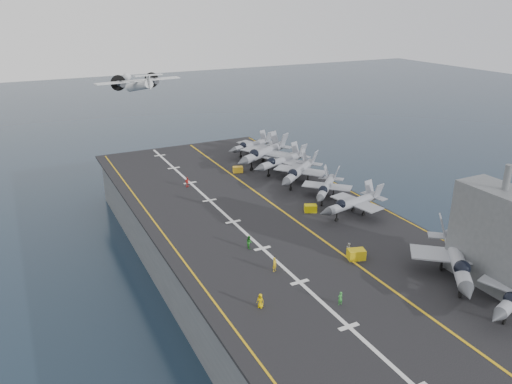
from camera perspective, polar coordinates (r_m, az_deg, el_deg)
name	(u,v)px	position (r m, az deg, el deg)	size (l,w,h in m)	color
ground	(267,271)	(85.14, 1.22, -9.07)	(500.00, 500.00, 0.00)	#142135
hull	(267,245)	(82.75, 1.25, -6.07)	(36.00, 90.00, 10.00)	#56595E
flight_deck	(267,216)	(80.51, 1.27, -2.77)	(38.00, 92.00, 0.40)	black
foul_line	(283,212)	(81.76, 3.14, -2.25)	(0.35, 90.00, 0.02)	gold
landing_centerline	(233,222)	(78.04, -2.63, -3.42)	(0.50, 90.00, 0.02)	silver
deck_edge_port	(165,236)	(74.72, -10.38, -4.93)	(0.25, 90.00, 0.02)	gold
deck_edge_stbd	(360,196)	(89.93, 11.76, -0.46)	(0.25, 90.00, 0.02)	gold
island_superstructure	(498,225)	(65.56, 25.93, -3.43)	(5.00, 10.00, 15.00)	#56595E
fighter_jet_1	(457,257)	(66.50, 22.00, -6.91)	(18.83, 19.61, 5.69)	#949CA4
fighter_jet_3	(353,202)	(80.89, 11.07, -1.14)	(14.70, 11.21, 4.60)	#979FA9
fighter_jet_4	(326,186)	(87.25, 8.04, 0.65)	(15.04, 15.03, 4.43)	#A3AAB3
fighter_jet_5	(299,170)	(93.78, 4.96, 2.47)	(17.71, 16.83, 5.13)	#9EA8AF
fighter_jet_6	(282,160)	(100.04, 3.00, 3.66)	(16.60, 13.65, 4.96)	gray
fighter_jet_7	(264,152)	(104.28, 0.92, 4.62)	(19.68, 17.55, 5.70)	gray
fighter_jet_8	(252,144)	(112.05, -0.46, 5.46)	(14.89, 12.28, 4.44)	#9BA5AE
tow_cart_a	(356,254)	(68.28, 11.39, -7.00)	(2.60, 2.08, 1.36)	gold
tow_cart_b	(311,208)	(81.91, 6.25, -1.87)	(2.35, 2.01, 1.19)	#C6B405
tow_cart_c	(238,170)	(100.28, -2.09, 2.58)	(2.26, 1.81, 1.18)	gold
crew_0	(260,301)	(57.14, 0.50, -12.32)	(1.19, 1.24, 1.73)	#E1B805
crew_1	(275,264)	(64.06, 2.15, -8.26)	(1.38, 1.23, 1.92)	gold
crew_2	(249,242)	(69.62, -0.78, -5.73)	(0.89, 1.21, 1.88)	#228423
crew_4	(187,182)	(92.99, -7.86, 1.13)	(1.29, 1.01, 1.91)	red
crew_6	(340,298)	(58.40, 9.61, -11.88)	(1.02, 0.70, 1.68)	#2F8E34
crew_7	(349,249)	(69.20, 10.56, -6.38)	(0.92, 1.16, 1.69)	silver
transport_plane	(139,86)	(125.43, -13.23, 11.73)	(22.43, 16.73, 4.91)	silver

